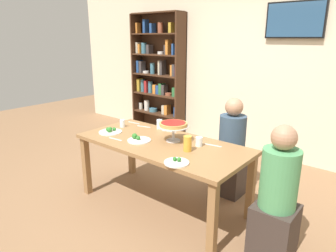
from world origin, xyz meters
The scene contains 20 objects.
ground_plane centered at (0.00, 0.00, 0.00)m, with size 12.00×12.00×0.00m, color #846042.
rear_partition centered at (0.00, 2.20, 1.40)m, with size 8.00×0.12×2.80m, color beige.
dining_table centered at (0.00, 0.00, 0.65)m, with size 1.83×0.85×0.74m.
bookshelf centered at (-1.81, 2.01, 1.12)m, with size 1.10×0.30×2.21m.
television centered at (0.54, 2.11, 2.01)m, with size 0.77×0.05×0.48m.
diner_far_right centered at (0.44, 0.72, 0.49)m, with size 0.34×0.34×1.15m.
diner_head_east centered at (1.23, 0.01, 0.49)m, with size 0.34×0.34×1.15m.
deep_dish_pizza_stand centered at (0.08, 0.10, 0.91)m, with size 0.32×0.32×0.20m.
salad_plate_near_diner centered at (-0.66, -0.14, 0.76)m, with size 0.26×0.26×0.07m.
salad_plate_far_diner centered at (-0.21, -0.13, 0.76)m, with size 0.25×0.25×0.07m.
salad_plate_spare centered at (0.46, -0.34, 0.75)m, with size 0.22×0.22×0.05m.
beer_glass_amber_tall centered at (0.36, -0.04, 0.82)m, with size 0.08×0.08×0.15m, color gold.
water_glass_clear_near centered at (-0.72, 0.10, 0.79)m, with size 0.06×0.06×0.09m, color white.
water_glass_clear_far centered at (0.37, 0.15, 0.79)m, with size 0.07×0.07×0.09m, color white.
water_glass_clear_spare centered at (-0.33, 0.34, 0.80)m, with size 0.07×0.07×0.11m, color white.
cutlery_fork_near centered at (-0.53, 0.28, 0.74)m, with size 0.18×0.02×0.01m, color silver.
cutlery_knife_near centered at (-0.74, 0.32, 0.74)m, with size 0.18×0.02×0.01m, color silver.
cutlery_fork_far centered at (0.47, 0.25, 0.74)m, with size 0.18×0.02×0.01m, color silver.
cutlery_knife_far centered at (-0.17, 0.32, 0.74)m, with size 0.18×0.02×0.01m, color silver.
cutlery_spare_fork centered at (-0.44, -0.26, 0.74)m, with size 0.18×0.02×0.01m, color silver.
Camera 1 is at (1.93, -2.23, 1.79)m, focal length 32.02 mm.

